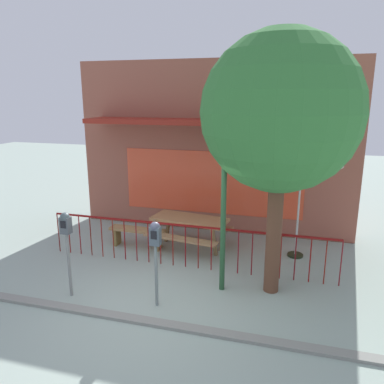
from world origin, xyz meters
name	(u,v)px	position (x,y,z in m)	size (l,w,h in m)	color
ground	(158,308)	(0.00, 0.00, 0.00)	(40.00, 40.00, 0.00)	#94A79B
pub_storefront	(213,147)	(0.00, 4.36, 2.29)	(7.48, 1.52, 4.55)	#55301E
patio_fence_front	(185,238)	(0.00, 1.71, 0.66)	(6.31, 0.04, 0.97)	maroon
picnic_table_left	(190,224)	(-0.20, 2.74, 0.61)	(1.98, 1.61, 0.79)	#A87548
patio_umbrella	(302,157)	(2.30, 2.95, 2.33)	(1.73, 1.73, 2.52)	black
patio_bench	(137,233)	(-1.45, 2.46, 0.35)	(1.41, 0.35, 0.48)	#9F794A
parking_meter_near	(155,242)	(-0.04, 0.08, 1.20)	(0.18, 0.17, 1.56)	slate
parking_meter_far	(66,232)	(-1.71, -0.03, 1.25)	(0.18, 0.17, 1.62)	gray
street_tree	(281,113)	(1.87, 1.17, 3.33)	(2.76, 2.76, 4.73)	brown
street_lamp	(225,151)	(0.95, 0.96, 2.68)	(0.28, 0.28, 4.13)	#224829
curb_edge	(148,323)	(0.00, -0.47, 0.00)	(10.48, 0.20, 0.11)	gray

